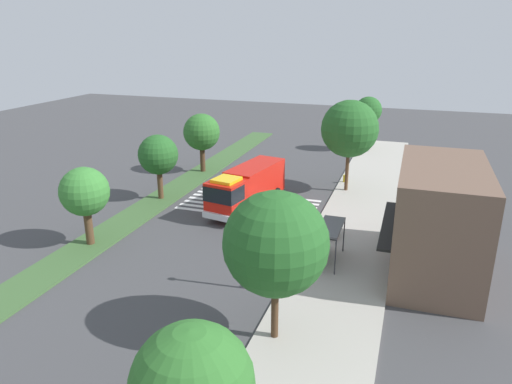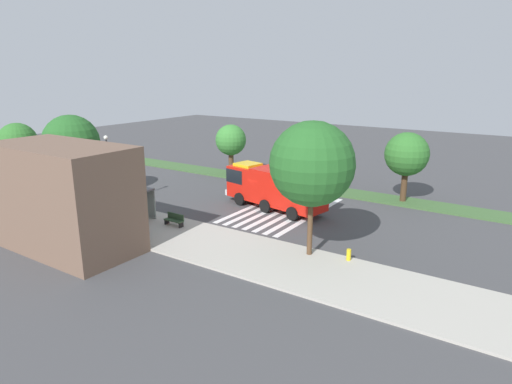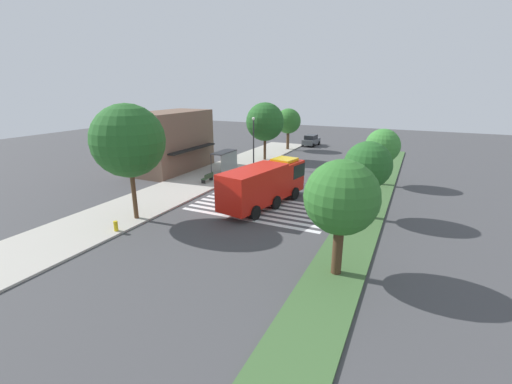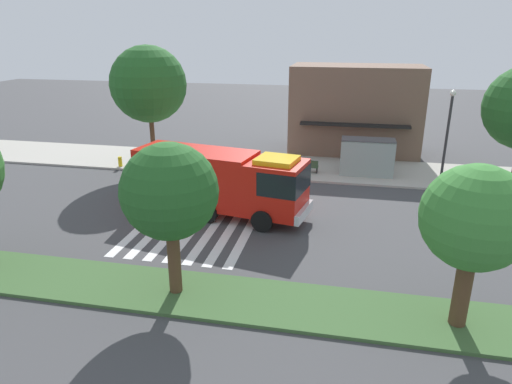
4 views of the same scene
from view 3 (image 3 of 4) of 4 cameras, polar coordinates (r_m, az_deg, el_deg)
The scene contains 17 objects.
ground_plane at distance 29.49m, azimuth 2.11°, elevation -1.77°, with size 120.00×120.00×0.00m, color #424244.
sidewalk at distance 34.09m, azimuth -12.53°, elevation 0.59°, with size 60.00×5.98×0.14m, color #ADA89E.
median_strip at distance 27.53m, azimuth 17.42°, elevation -3.85°, with size 60.00×3.00×0.14m, color #3D6033.
crosswalk at distance 28.09m, azimuth 0.80°, elevation -2.73°, with size 5.85×11.52×0.01m.
fire_truck at distance 28.41m, azimuth 1.65°, elevation 1.65°, with size 9.70×4.24×3.49m.
parked_car_mid at distance 58.54m, azimuth 9.17°, elevation 8.51°, with size 4.34×2.23×1.81m.
bus_stop_shelter at distance 38.60m, azimuth -4.92°, elevation 5.65°, with size 3.50×1.40×2.46m.
bench_near_shelter at distance 35.57m, azimuth -8.04°, elevation 2.40°, with size 1.60×0.50×0.90m.
street_lamp at distance 41.70m, azimuth -0.41°, elevation 9.05°, with size 0.36×0.36×5.93m.
storefront_building at distance 41.34m, azimuth -13.78°, elevation 8.16°, with size 9.97×5.79×6.85m.
sidewalk_tree_west at distance 25.83m, azimuth -20.51°, elevation 7.97°, with size 5.16×5.16×8.37m.
sidewalk_tree_east at distance 45.55m, azimuth 1.51°, elevation 11.60°, with size 4.95×4.95×7.47m.
sidewalk_tree_far_east at distance 53.76m, azimuth 5.40°, elevation 11.65°, with size 3.79×3.79×6.21m.
median_tree_far_west at distance 17.45m, azimuth 14.05°, elevation -0.99°, with size 3.78×3.78×6.09m.
median_tree_west at distance 26.09m, azimuth 18.10°, elevation 4.18°, with size 3.47×3.47×5.72m.
median_tree_center at distance 35.88m, azimuth 20.32°, elevation 7.10°, with size 3.36×3.36×5.53m.
fire_hydrant at distance 25.27m, azimuth -22.30°, elevation -5.26°, with size 0.28×0.28×0.70m, color gold.
Camera 3 is at (-25.64, -10.96, 9.61)m, focal length 24.03 mm.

